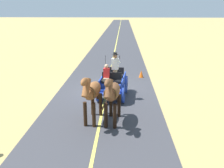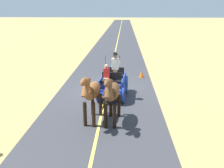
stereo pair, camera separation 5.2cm
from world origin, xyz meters
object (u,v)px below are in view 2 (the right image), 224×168
(horse_near_side, at_px, (112,93))
(traffic_cone, at_px, (142,74))
(horse_drawn_carriage, at_px, (113,83))
(horse_off_side, at_px, (92,92))

(horse_near_side, relative_size, traffic_cone, 4.42)
(traffic_cone, bearing_deg, horse_near_side, 76.34)
(horse_drawn_carriage, xyz_separation_m, horse_off_side, (0.73, 2.97, 0.51))
(horse_near_side, relative_size, horse_off_side, 1.00)
(horse_near_side, bearing_deg, traffic_cone, -103.66)
(horse_drawn_carriage, distance_m, horse_near_side, 3.10)
(horse_drawn_carriage, height_order, horse_off_side, horse_drawn_carriage)
(horse_drawn_carriage, bearing_deg, horse_off_side, 76.19)
(traffic_cone, bearing_deg, horse_off_side, 69.78)
(horse_drawn_carriage, height_order, horse_near_side, horse_drawn_carriage)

